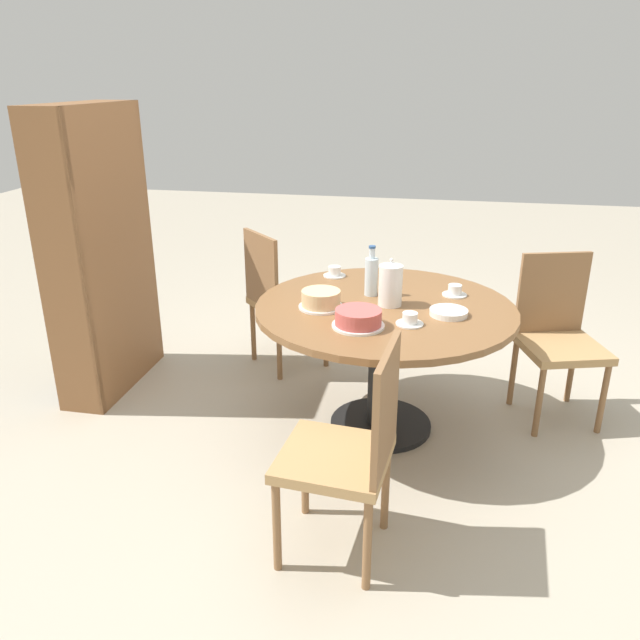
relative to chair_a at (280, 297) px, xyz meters
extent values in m
plane|color=#B2A893|center=(-0.67, -0.75, -0.49)|extent=(14.00, 14.00, 0.00)
cylinder|color=black|center=(-0.67, -0.75, -0.48)|extent=(0.56, 0.56, 0.03)
cylinder|color=black|center=(-0.67, -0.75, -0.13)|extent=(0.16, 0.16, 0.66)
cylinder|color=brown|center=(-0.67, -0.75, 0.22)|extent=(1.35, 1.35, 0.04)
cylinder|color=olive|center=(0.04, -0.30, -0.28)|extent=(0.03, 0.03, 0.41)
cylinder|color=olive|center=(0.30, -0.05, -0.28)|extent=(0.03, 0.03, 0.41)
cylinder|color=olive|center=(-0.21, -0.04, -0.28)|extent=(0.03, 0.03, 0.41)
cylinder|color=olive|center=(0.05, 0.21, -0.28)|extent=(0.03, 0.03, 0.41)
cube|color=tan|center=(0.05, -0.05, -0.06)|extent=(0.59, 0.59, 0.04)
cube|color=olive|center=(-0.09, 0.09, 0.20)|extent=(0.30, 0.30, 0.47)
cylinder|color=olive|center=(-1.47, -0.49, -0.28)|extent=(0.03, 0.03, 0.41)
cylinder|color=olive|center=(-1.83, -0.46, -0.28)|extent=(0.03, 0.03, 0.41)
cylinder|color=olive|center=(-1.51, -0.85, -0.28)|extent=(0.03, 0.03, 0.41)
cylinder|color=olive|center=(-1.87, -0.81, -0.28)|extent=(0.03, 0.03, 0.41)
cube|color=tan|center=(-1.67, -0.65, -0.06)|extent=(0.46, 0.46, 0.04)
cube|color=olive|center=(-1.69, -0.85, 0.20)|extent=(0.40, 0.06, 0.47)
cylinder|color=olive|center=(-0.61, -1.58, -0.28)|extent=(0.03, 0.03, 0.41)
cylinder|color=olive|center=(-0.50, -1.93, -0.28)|extent=(0.03, 0.03, 0.41)
cylinder|color=olive|center=(-0.26, -1.48, -0.28)|extent=(0.03, 0.03, 0.41)
cylinder|color=olive|center=(-0.16, -1.82, -0.28)|extent=(0.03, 0.03, 0.41)
cube|color=tan|center=(-0.38, -1.70, -0.06)|extent=(0.52, 0.52, 0.04)
cube|color=olive|center=(-0.19, -1.65, 0.20)|extent=(0.14, 0.39, 0.47)
cube|color=brown|center=(-0.05, 0.99, 0.36)|extent=(0.04, 0.28, 1.70)
cube|color=brown|center=(-0.84, 0.99, 0.36)|extent=(0.04, 0.28, 1.70)
cube|color=brown|center=(-0.44, 0.85, 0.36)|extent=(0.83, 0.02, 1.70)
cube|color=brown|center=(-0.44, 0.99, -0.47)|extent=(0.76, 0.27, 0.04)
cube|color=brown|center=(-0.44, 0.99, 0.08)|extent=(0.76, 0.27, 0.04)
cube|color=brown|center=(-0.44, 0.99, 0.64)|extent=(0.76, 0.27, 0.04)
cube|color=brown|center=(-0.44, 0.99, 1.19)|extent=(0.76, 0.27, 0.04)
cube|color=beige|center=(-0.20, 0.97, -0.21)|extent=(0.27, 0.21, 0.49)
cube|color=#234793|center=(-0.69, 0.97, -0.21)|extent=(0.27, 0.21, 0.48)
cube|color=beige|center=(-0.22, 0.97, 0.28)|extent=(0.32, 0.21, 0.37)
cube|color=teal|center=(-0.66, 0.97, 0.28)|extent=(0.32, 0.21, 0.38)
cube|color=beige|center=(-0.23, 0.97, 0.87)|extent=(0.34, 0.21, 0.43)
cube|color=beige|center=(-0.65, 0.97, 0.86)|extent=(0.34, 0.21, 0.41)
cylinder|color=white|center=(-0.66, -0.77, 0.34)|extent=(0.12, 0.12, 0.21)
cone|color=white|center=(-0.66, -0.77, 0.46)|extent=(0.11, 0.11, 0.02)
sphere|color=white|center=(-0.66, -0.77, 0.48)|extent=(0.02, 0.02, 0.02)
cylinder|color=silver|center=(-0.52, -0.65, 0.34)|extent=(0.07, 0.07, 0.20)
cylinder|color=silver|center=(-0.52, -0.65, 0.47)|extent=(0.03, 0.03, 0.06)
cylinder|color=#2D5184|center=(-0.52, -0.65, 0.50)|extent=(0.04, 0.04, 0.01)
cylinder|color=white|center=(-0.99, -0.65, 0.24)|extent=(0.25, 0.25, 0.01)
cylinder|color=#C65651|center=(-0.99, -0.65, 0.28)|extent=(0.22, 0.22, 0.07)
cylinder|color=white|center=(-0.77, -0.42, 0.24)|extent=(0.23, 0.23, 0.01)
cylinder|color=#DBB784|center=(-0.77, -0.42, 0.29)|extent=(0.20, 0.20, 0.08)
cylinder|color=silver|center=(-0.92, -0.89, 0.24)|extent=(0.13, 0.13, 0.01)
cylinder|color=white|center=(-0.92, -0.89, 0.27)|extent=(0.07, 0.07, 0.05)
cylinder|color=silver|center=(-0.44, -1.10, 0.24)|extent=(0.13, 0.13, 0.01)
cylinder|color=white|center=(-0.44, -1.10, 0.27)|extent=(0.07, 0.07, 0.05)
cylinder|color=silver|center=(-0.23, -0.40, 0.24)|extent=(0.13, 0.13, 0.01)
cylinder|color=white|center=(-0.23, -0.40, 0.27)|extent=(0.07, 0.07, 0.05)
cylinder|color=white|center=(-0.75, -1.07, 0.24)|extent=(0.19, 0.19, 0.01)
cylinder|color=white|center=(-0.75, -1.07, 0.25)|extent=(0.19, 0.19, 0.01)
cylinder|color=white|center=(-0.75, -1.07, 0.26)|extent=(0.19, 0.19, 0.01)
camera|label=1|loc=(-3.72, -1.00, 1.35)|focal=35.00mm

